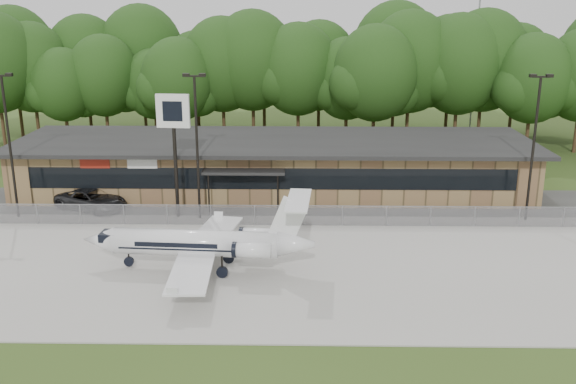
{
  "coord_description": "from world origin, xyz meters",
  "views": [
    {
      "loc": [
        2.05,
        -26.54,
        14.72
      ],
      "look_at": [
        1.34,
        12.0,
        3.35
      ],
      "focal_mm": 40.0,
      "sensor_mm": 36.0,
      "label": 1
    }
  ],
  "objects_px": {
    "terminal": "(274,164)",
    "pole_sign": "(174,124)",
    "suv": "(91,200)",
    "business_jet": "(204,244)"
  },
  "relations": [
    {
      "from": "pole_sign",
      "to": "business_jet",
      "type": "bearing_deg",
      "value": -66.36
    },
    {
      "from": "terminal",
      "to": "pole_sign",
      "type": "distance_m",
      "value": 10.75
    },
    {
      "from": "suv",
      "to": "pole_sign",
      "type": "height_order",
      "value": "pole_sign"
    },
    {
      "from": "terminal",
      "to": "pole_sign",
      "type": "relative_size",
      "value": 4.65
    },
    {
      "from": "business_jet",
      "to": "pole_sign",
      "type": "distance_m",
      "value": 11.26
    },
    {
      "from": "business_jet",
      "to": "pole_sign",
      "type": "height_order",
      "value": "pole_sign"
    },
    {
      "from": "terminal",
      "to": "pole_sign",
      "type": "bearing_deg",
      "value": -132.74
    },
    {
      "from": "terminal",
      "to": "business_jet",
      "type": "distance_m",
      "value": 16.96
    },
    {
      "from": "suv",
      "to": "business_jet",
      "type": "bearing_deg",
      "value": -113.43
    },
    {
      "from": "terminal",
      "to": "suv",
      "type": "xyz_separation_m",
      "value": [
        -13.32,
        -5.5,
        -1.41
      ]
    }
  ]
}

